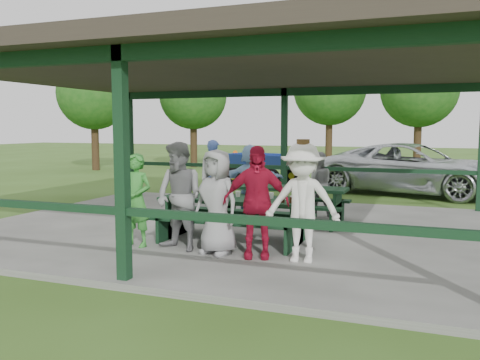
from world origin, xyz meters
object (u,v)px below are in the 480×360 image
at_px(picnic_table_far, 278,199).
at_px(spectator_grey, 318,184).
at_px(spectator_blue, 214,173).
at_px(contestant_grey_left, 180,197).
at_px(contestant_grey_mid, 217,202).
at_px(picnic_table_near, 234,214).
at_px(contestant_red, 256,202).
at_px(pickup_truck, 413,169).
at_px(farm_trailer, 264,169).
at_px(contestant_green, 136,200).
at_px(spectator_lblue, 251,179).
at_px(contestant_white_fedora, 302,203).

xyz_separation_m(picnic_table_far, spectator_grey, (0.63, 0.96, 0.24)).
height_order(spectator_blue, spectator_grey, spectator_blue).
bearing_deg(contestant_grey_left, contestant_grey_mid, 16.68).
relative_size(picnic_table_near, contestant_red, 1.53).
bearing_deg(pickup_truck, contestant_grey_left, 175.83).
xyz_separation_m(contestant_grey_left, farm_trailer, (-1.85, 10.00, -0.38)).
height_order(picnic_table_far, contestant_green, contestant_green).
xyz_separation_m(contestant_grey_mid, spectator_grey, (0.75, 3.90, -0.10)).
height_order(contestant_red, farm_trailer, contestant_red).
bearing_deg(picnic_table_far, spectator_lblue, 137.76).
height_order(contestant_grey_mid, farm_trailer, contestant_grey_mid).
bearing_deg(contestant_green, spectator_blue, 102.30).
bearing_deg(spectator_blue, picnic_table_near, 137.35).
bearing_deg(contestant_grey_mid, picnic_table_far, 102.46).
xyz_separation_m(picnic_table_near, contestant_grey_left, (-0.56, -0.94, 0.40)).
relative_size(spectator_lblue, farm_trailer, 0.46).
xyz_separation_m(contestant_grey_mid, pickup_truck, (2.59, 9.33, -0.13)).
bearing_deg(farm_trailer, contestant_grey_left, -61.52).
bearing_deg(spectator_blue, spectator_grey, -172.72).
relative_size(contestant_grey_left, spectator_blue, 1.05).
relative_size(picnic_table_far, spectator_lblue, 1.79).
relative_size(pickup_truck, farm_trailer, 1.64).
distance_m(contestant_grey_left, farm_trailer, 10.18).
distance_m(contestant_green, farm_trailer, 10.06).
distance_m(contestant_grey_mid, spectator_lblue, 3.81).
relative_size(contestant_grey_left, farm_trailer, 0.50).
distance_m(contestant_white_fedora, spectator_lblue, 4.29).
distance_m(contestant_white_fedora, spectator_grey, 3.94).
bearing_deg(spectator_lblue, contestant_grey_mid, 106.90).
xyz_separation_m(contestant_white_fedora, spectator_blue, (-3.37, 4.45, -0.05)).
distance_m(spectator_blue, pickup_truck, 6.70).
bearing_deg(spectator_blue, picnic_table_far, 163.14).
xyz_separation_m(contestant_grey_mid, contestant_red, (0.65, 0.01, 0.03)).
bearing_deg(picnic_table_far, picnic_table_near, -95.86).
bearing_deg(picnic_table_near, picnic_table_far, 84.14).
bearing_deg(picnic_table_near, spectator_lblue, 103.55).
bearing_deg(spectator_lblue, pickup_truck, -115.45).
relative_size(picnic_table_far, contestant_white_fedora, 1.58).
height_order(spectator_lblue, pickup_truck, spectator_lblue).
bearing_deg(contestant_green, picnic_table_far, 67.06).
bearing_deg(picnic_table_far, farm_trailer, 110.37).
height_order(picnic_table_far, spectator_blue, spectator_blue).
relative_size(contestant_grey_left, contestant_red, 1.02).
distance_m(contestant_grey_left, contestant_red, 1.29).
height_order(contestant_grey_left, pickup_truck, contestant_grey_left).
relative_size(picnic_table_far, pickup_truck, 0.50).
distance_m(contestant_red, pickup_truck, 9.52).
height_order(spectator_lblue, farm_trailer, spectator_lblue).
relative_size(contestant_white_fedora, spectator_lblue, 1.14).
xyz_separation_m(contestant_grey_left, spectator_lblue, (-0.11, 3.74, -0.08)).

